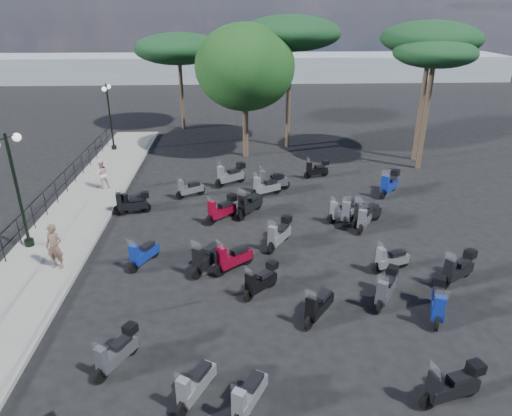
{
  "coord_description": "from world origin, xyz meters",
  "views": [
    {
      "loc": [
        0.59,
        -15.41,
        8.67
      ],
      "look_at": [
        1.42,
        1.39,
        1.2
      ],
      "focal_mm": 32.0,
      "sensor_mm": 36.0,
      "label": 1
    }
  ],
  "objects_px": {
    "scooter_10": "(249,205)",
    "broadleaf_tree": "(245,68)",
    "scooter_26": "(458,269)",
    "scooter_5": "(190,189)",
    "scooter_13": "(318,306)",
    "scooter_24": "(452,386)",
    "scooter_27": "(366,214)",
    "scooter_8": "(233,258)",
    "scooter_11": "(231,175)",
    "scooter_23": "(317,170)",
    "woman": "(54,247)",
    "scooter_6": "(195,385)",
    "lamp_post_1": "(16,184)",
    "scooter_9": "(222,210)",
    "pine_0": "(290,33)",
    "pedestrian_far": "(101,174)",
    "scooter_20": "(391,260)",
    "scooter_28": "(365,219)",
    "pine_2": "(179,49)",
    "scooter_21": "(342,212)",
    "scooter_16": "(267,186)",
    "scooter_17": "(272,182)",
    "lamp_post_2": "(109,113)",
    "scooter_3": "(132,203)",
    "scooter_4": "(133,202)",
    "scooter_7": "(261,281)",
    "scooter_25": "(438,303)",
    "pine_3": "(435,54)",
    "scooter_1": "(117,352)",
    "scooter_29": "(389,184)",
    "scooter_22": "(348,211)",
    "scooter_19": "(386,289)",
    "scooter_15": "(279,234)"
  },
  "relations": [
    {
      "from": "scooter_3",
      "to": "scooter_24",
      "type": "relative_size",
      "value": 1.02
    },
    {
      "from": "lamp_post_2",
      "to": "pine_3",
      "type": "bearing_deg",
      "value": -11.57
    },
    {
      "from": "pedestrian_far",
      "to": "scooter_1",
      "type": "xyz_separation_m",
      "value": [
        3.58,
        -12.64,
        -0.43
      ]
    },
    {
      "from": "lamp_post_2",
      "to": "scooter_13",
      "type": "distance_m",
      "value": 20.73
    },
    {
      "from": "scooter_28",
      "to": "scooter_4",
      "type": "bearing_deg",
      "value": 17.13
    },
    {
      "from": "scooter_13",
      "to": "pine_0",
      "type": "distance_m",
      "value": 19.68
    },
    {
      "from": "lamp_post_1",
      "to": "woman",
      "type": "distance_m",
      "value": 2.94
    },
    {
      "from": "scooter_24",
      "to": "scooter_23",
      "type": "bearing_deg",
      "value": -14.18
    },
    {
      "from": "scooter_15",
      "to": "scooter_23",
      "type": "bearing_deg",
      "value": -76.87
    },
    {
      "from": "woman",
      "to": "scooter_6",
      "type": "xyz_separation_m",
      "value": [
        5.3,
        -6.07,
        -0.54
      ]
    },
    {
      "from": "lamp_post_1",
      "to": "scooter_9",
      "type": "bearing_deg",
      "value": 35.63
    },
    {
      "from": "scooter_13",
      "to": "pine_0",
      "type": "relative_size",
      "value": 0.17
    },
    {
      "from": "scooter_20",
      "to": "scooter_26",
      "type": "xyz_separation_m",
      "value": [
        2.03,
        -0.86,
        0.08
      ]
    },
    {
      "from": "scooter_8",
      "to": "scooter_11",
      "type": "xyz_separation_m",
      "value": [
        -0.11,
        8.48,
        0.07
      ]
    },
    {
      "from": "scooter_13",
      "to": "scooter_24",
      "type": "xyz_separation_m",
      "value": [
        2.59,
        -3.3,
        0.04
      ]
    },
    {
      "from": "lamp_post_2",
      "to": "scooter_5",
      "type": "relative_size",
      "value": 2.97
    },
    {
      "from": "scooter_24",
      "to": "scooter_26",
      "type": "height_order",
      "value": "scooter_26"
    },
    {
      "from": "scooter_21",
      "to": "lamp_post_1",
      "type": "bearing_deg",
      "value": 74.64
    },
    {
      "from": "scooter_4",
      "to": "scooter_13",
      "type": "height_order",
      "value": "scooter_13"
    },
    {
      "from": "scooter_10",
      "to": "broadleaf_tree",
      "type": "height_order",
      "value": "broadleaf_tree"
    },
    {
      "from": "scooter_21",
      "to": "pine_0",
      "type": "height_order",
      "value": "pine_0"
    },
    {
      "from": "lamp_post_2",
      "to": "scooter_25",
      "type": "bearing_deg",
      "value": -50.97
    },
    {
      "from": "woman",
      "to": "scooter_27",
      "type": "xyz_separation_m",
      "value": [
        11.95,
        3.2,
        -0.48
      ]
    },
    {
      "from": "lamp_post_1",
      "to": "pine_0",
      "type": "height_order",
      "value": "pine_0"
    },
    {
      "from": "lamp_post_1",
      "to": "scooter_5",
      "type": "distance_m",
      "value": 7.96
    },
    {
      "from": "scooter_6",
      "to": "scooter_22",
      "type": "distance_m",
      "value": 11.31
    },
    {
      "from": "scooter_10",
      "to": "scooter_26",
      "type": "relative_size",
      "value": 1.04
    },
    {
      "from": "scooter_25",
      "to": "scooter_29",
      "type": "xyz_separation_m",
      "value": [
        1.65,
        9.77,
        0.04
      ]
    },
    {
      "from": "scooter_19",
      "to": "lamp_post_2",
      "type": "bearing_deg",
      "value": -20.57
    },
    {
      "from": "pedestrian_far",
      "to": "scooter_28",
      "type": "distance_m",
      "value": 13.14
    },
    {
      "from": "scooter_22",
      "to": "scooter_29",
      "type": "relative_size",
      "value": 1.09
    },
    {
      "from": "woman",
      "to": "scooter_24",
      "type": "bearing_deg",
      "value": -17.37
    },
    {
      "from": "scooter_9",
      "to": "pine_0",
      "type": "height_order",
      "value": "pine_0"
    },
    {
      "from": "pedestrian_far",
      "to": "scooter_11",
      "type": "distance_m",
      "value": 6.53
    },
    {
      "from": "lamp_post_2",
      "to": "scooter_16",
      "type": "height_order",
      "value": "lamp_post_2"
    },
    {
      "from": "scooter_4",
      "to": "scooter_7",
      "type": "bearing_deg",
      "value": 164.64
    },
    {
      "from": "scooter_10",
      "to": "pine_2",
      "type": "height_order",
      "value": "pine_2"
    },
    {
      "from": "scooter_26",
      "to": "scooter_5",
      "type": "bearing_deg",
      "value": 16.83
    },
    {
      "from": "scooter_22",
      "to": "scooter_26",
      "type": "xyz_separation_m",
      "value": [
        2.59,
        -4.98,
        0.02
      ]
    },
    {
      "from": "scooter_1",
      "to": "scooter_10",
      "type": "distance_m",
      "value": 10.05
    },
    {
      "from": "scooter_25",
      "to": "pine_0",
      "type": "bearing_deg",
      "value": -59.94
    },
    {
      "from": "scooter_22",
      "to": "pine_3",
      "type": "distance_m",
      "value": 10.75
    },
    {
      "from": "scooter_16",
      "to": "scooter_24",
      "type": "bearing_deg",
      "value": 166.87
    },
    {
      "from": "pine_3",
      "to": "scooter_13",
      "type": "bearing_deg",
      "value": -121.24
    },
    {
      "from": "scooter_26",
      "to": "scooter_27",
      "type": "distance_m",
      "value": 4.98
    },
    {
      "from": "scooter_17",
      "to": "scooter_28",
      "type": "xyz_separation_m",
      "value": [
        3.55,
        -4.46,
        -0.05
      ]
    },
    {
      "from": "scooter_28",
      "to": "pine_2",
      "type": "relative_size",
      "value": 0.22
    },
    {
      "from": "scooter_4",
      "to": "scooter_6",
      "type": "relative_size",
      "value": 0.92
    },
    {
      "from": "scooter_7",
      "to": "scooter_4",
      "type": "bearing_deg",
      "value": -6.16
    },
    {
      "from": "scooter_17",
      "to": "scooter_24",
      "type": "xyz_separation_m",
      "value": [
        3.13,
        -13.7,
        -0.01
      ]
    }
  ]
}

